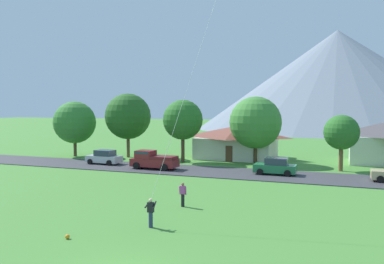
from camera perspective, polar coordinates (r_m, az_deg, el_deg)
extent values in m
cube|color=#38383D|center=(41.27, 9.16, -6.01)|extent=(160.00, 6.96, 0.08)
cone|color=slate|center=(135.64, 19.99, 7.04)|extent=(87.97, 87.97, 31.21)
cube|color=beige|center=(54.19, 6.40, -2.24)|extent=(9.96, 7.61, 2.82)
pyramid|color=brown|center=(54.02, 6.41, 0.06)|extent=(10.76, 8.21, 1.55)
cube|color=brown|center=(50.57, 5.32, -3.12)|extent=(0.90, 0.06, 2.00)
cylinder|color=#4C3823|center=(49.64, 9.03, -2.92)|extent=(0.44, 0.44, 2.60)
sphere|color=#3D7F33|center=(49.37, 9.08, 1.35)|extent=(6.40, 6.40, 6.40)
cylinder|color=brown|center=(45.82, 20.53, -3.53)|extent=(0.44, 0.44, 2.79)
sphere|color=#286623|center=(45.57, 20.61, -0.03)|extent=(3.74, 3.74, 3.74)
cylinder|color=#4C3823|center=(49.82, -1.32, -2.37)|extent=(0.44, 0.44, 3.45)
sphere|color=#286623|center=(49.57, -1.32, 1.77)|extent=(4.99, 4.99, 4.99)
cylinder|color=brown|center=(55.42, -9.11, -1.90)|extent=(0.44, 0.44, 3.28)
sphere|color=#23561E|center=(55.19, -9.15, 2.23)|extent=(6.26, 6.26, 6.26)
cylinder|color=#4C3823|center=(58.16, -16.39, -2.09)|extent=(0.44, 0.44, 2.57)
sphere|color=#33752D|center=(57.93, -16.45, 1.34)|extent=(5.86, 5.86, 5.86)
cube|color=#237042|center=(41.36, 11.79, -5.12)|extent=(4.21, 1.82, 0.80)
cube|color=#2D3847|center=(41.23, 12.01, -4.11)|extent=(2.21, 1.59, 0.68)
cylinder|color=black|center=(40.73, 9.70, -5.63)|extent=(0.64, 0.24, 0.64)
cylinder|color=black|center=(42.52, 10.17, -5.25)|extent=(0.64, 0.24, 0.64)
cylinder|color=black|center=(40.32, 13.49, -5.77)|extent=(0.64, 0.24, 0.64)
cylinder|color=black|center=(42.12, 13.80, -5.38)|extent=(0.64, 0.24, 0.64)
cube|color=#B7BCC1|center=(48.99, -12.48, -3.78)|extent=(4.25, 1.93, 0.80)
cube|color=#2D3847|center=(48.81, -12.35, -2.93)|extent=(2.25, 1.65, 0.68)
cylinder|color=black|center=(49.07, -14.39, -4.13)|extent=(0.65, 0.26, 0.64)
cylinder|color=black|center=(50.54, -13.13, -3.89)|extent=(0.65, 0.26, 0.64)
cylinder|color=black|center=(47.51, -11.77, -4.34)|extent=(0.65, 0.26, 0.64)
cylinder|color=black|center=(49.03, -10.56, -4.08)|extent=(0.65, 0.26, 0.64)
cylinder|color=black|center=(39.83, 25.37, -6.13)|extent=(0.64, 0.24, 0.64)
cylinder|color=black|center=(41.64, 25.17, -5.72)|extent=(0.64, 0.24, 0.64)
cube|color=maroon|center=(44.29, -5.39, -4.39)|extent=(5.23, 2.08, 0.84)
cube|color=maroon|center=(44.68, -6.66, -3.20)|extent=(1.93, 1.87, 0.90)
cube|color=#2D3847|center=(44.65, -6.66, -2.86)|extent=(1.64, 1.90, 0.28)
cube|color=maroon|center=(43.70, -4.05, -3.70)|extent=(2.73, 2.00, 0.36)
cylinder|color=black|center=(44.24, -7.96, -4.80)|extent=(0.76, 0.29, 0.76)
cylinder|color=black|center=(46.01, -6.70, -4.47)|extent=(0.76, 0.29, 0.76)
cylinder|color=black|center=(42.68, -3.97, -5.08)|extent=(0.76, 0.29, 0.76)
cylinder|color=black|center=(44.51, -2.83, -4.72)|extent=(0.76, 0.29, 0.76)
cylinder|color=navy|center=(23.42, -5.93, -12.40)|extent=(0.24, 0.24, 0.88)
cube|color=black|center=(23.23, -5.94, -10.67)|extent=(0.36, 0.22, 0.58)
sphere|color=beige|center=(23.13, -5.95, -9.70)|extent=(0.21, 0.21, 0.21)
cylinder|color=black|center=(23.34, -6.37, -10.24)|extent=(0.18, 0.55, 0.37)
cylinder|color=black|center=(23.15, -5.38, -10.35)|extent=(0.18, 0.55, 0.37)
cylinder|color=silver|center=(24.48, -0.30, 7.42)|extent=(2.76, 5.41, 13.94)
cylinder|color=black|center=(27.93, -1.33, -9.75)|extent=(0.24, 0.24, 0.88)
cube|color=#B7479E|center=(27.78, -1.33, -8.28)|extent=(0.36, 0.22, 0.58)
sphere|color=brown|center=(27.70, -1.34, -7.47)|extent=(0.21, 0.21, 0.21)
cylinder|color=#B7479E|center=(27.87, -1.76, -8.35)|extent=(0.12, 0.18, 0.59)
cylinder|color=#B7479E|center=(27.71, -0.91, -8.42)|extent=(0.12, 0.18, 0.59)
sphere|color=orange|center=(22.46, -17.41, -14.10)|extent=(0.24, 0.24, 0.24)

